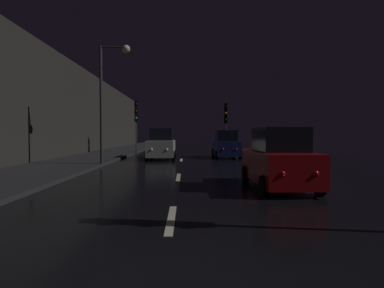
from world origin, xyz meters
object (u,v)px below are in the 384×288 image
at_px(streetlamp_overhead, 110,85).
at_px(traffic_light_far_left, 136,115).
at_px(traffic_light_far_right, 226,117).
at_px(car_approaching_headlights, 162,145).
at_px(car_parked_right_far, 226,145).
at_px(car_parked_right_near, 278,160).

bearing_deg(streetlamp_overhead, traffic_light_far_left, 91.48).
height_order(traffic_light_far_right, car_approaching_headlights, traffic_light_far_right).
xyz_separation_m(traffic_light_far_right, car_approaching_headlights, (-5.60, -7.29, -2.45)).
bearing_deg(car_approaching_headlights, streetlamp_overhead, -25.95).
bearing_deg(traffic_light_far_left, traffic_light_far_right, 96.29).
xyz_separation_m(car_approaching_headlights, car_parked_right_far, (4.80, 1.10, -0.05)).
bearing_deg(car_approaching_headlights, car_parked_right_near, 21.72).
distance_m(traffic_light_far_right, streetlamp_overhead, 14.79).
relative_size(traffic_light_far_right, car_parked_right_far, 1.16).
bearing_deg(traffic_light_far_right, streetlamp_overhead, -23.92).
height_order(streetlamp_overhead, car_parked_right_near, streetlamp_overhead).
distance_m(streetlamp_overhead, car_parked_right_near, 10.70).
relative_size(traffic_light_far_left, traffic_light_far_right, 1.01).
bearing_deg(streetlamp_overhead, traffic_light_far_right, 56.87).
bearing_deg(car_parked_right_near, car_approaching_headlights, 21.72).
bearing_deg(traffic_light_far_right, car_approaching_headlights, -28.30).
height_order(traffic_light_far_left, streetlamp_overhead, streetlamp_overhead).
relative_size(traffic_light_far_left, car_parked_right_far, 1.17).
height_order(streetlamp_overhead, car_approaching_headlights, streetlamp_overhead).
bearing_deg(traffic_light_far_right, traffic_light_far_left, -69.84).
distance_m(traffic_light_far_right, car_parked_right_near, 19.53).
height_order(traffic_light_far_right, streetlamp_overhead, streetlamp_overhead).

